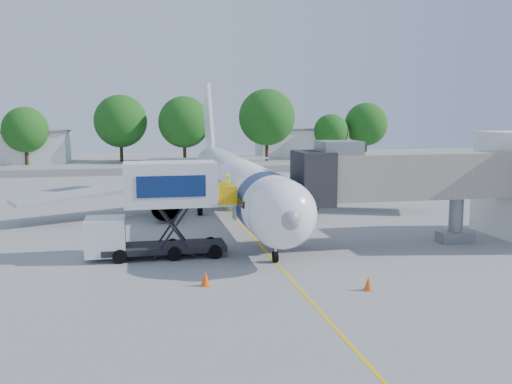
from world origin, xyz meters
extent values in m
plane|color=#9C9C99|center=(0.00, 0.00, 0.00)|extent=(160.00, 160.00, 0.00)
cube|color=yellow|center=(0.00, 0.00, 0.01)|extent=(0.15, 70.00, 0.01)
cube|color=#59595B|center=(0.00, 42.00, 0.00)|extent=(120.00, 10.00, 0.01)
cylinder|color=white|center=(0.00, 3.00, 3.00)|extent=(3.70, 28.00, 3.70)
sphere|color=white|center=(0.00, -11.00, 3.00)|extent=(3.70, 3.70, 3.70)
sphere|color=gray|center=(0.00, -12.55, 3.00)|extent=(1.10, 1.10, 1.10)
cone|color=white|center=(0.00, 20.00, 3.00)|extent=(3.70, 6.00, 3.70)
cube|color=white|center=(0.00, 21.00, 7.20)|extent=(0.35, 7.26, 8.29)
cube|color=#AAADAF|center=(9.00, 6.50, 2.30)|extent=(16.17, 9.32, 1.42)
cube|color=#AAADAF|center=(-9.00, 6.50, 2.30)|extent=(16.17, 9.32, 1.42)
cylinder|color=#999BA0|center=(5.50, 4.50, 1.30)|extent=(2.10, 3.60, 2.10)
cylinder|color=#999BA0|center=(-5.50, 4.50, 1.30)|extent=(2.10, 3.60, 2.10)
cube|color=black|center=(0.00, -11.30, 3.45)|extent=(2.60, 1.39, 0.81)
cylinder|color=navy|center=(0.00, -8.00, 3.00)|extent=(3.73, 2.00, 3.73)
cylinder|color=silver|center=(0.00, -9.50, 0.75)|extent=(0.16, 0.16, 1.50)
cylinder|color=black|center=(0.00, -9.50, 0.32)|extent=(0.25, 0.64, 0.64)
cylinder|color=black|center=(2.60, 6.00, 0.45)|extent=(0.35, 0.90, 0.90)
cylinder|color=black|center=(-2.60, 6.00, 0.45)|extent=(0.35, 0.90, 0.90)
cube|color=#A69C8E|center=(9.00, -7.00, 4.40)|extent=(13.60, 2.60, 2.80)
cube|color=black|center=(2.90, -7.00, 4.40)|extent=(2.00, 3.20, 3.20)
cube|color=slate|center=(4.50, -7.00, 6.20)|extent=(2.40, 2.40, 0.80)
cylinder|color=slate|center=(12.50, -7.00, 1.50)|extent=(0.90, 0.90, 3.00)
cube|color=slate|center=(12.50, -7.00, 0.35)|extent=(2.20, 1.20, 0.70)
cylinder|color=black|center=(11.60, -7.00, 0.35)|extent=(0.30, 0.70, 0.70)
cylinder|color=black|center=(13.40, -7.00, 0.35)|extent=(0.30, 0.70, 0.70)
cube|color=black|center=(-6.00, -7.00, 0.55)|extent=(7.00, 2.30, 0.35)
cube|color=silver|center=(-9.30, -7.00, 1.35)|extent=(2.20, 2.20, 2.10)
cube|color=black|center=(-9.30, -7.00, 1.80)|extent=(1.90, 2.10, 0.70)
cube|color=silver|center=(-5.60, -7.00, 4.25)|extent=(5.20, 2.40, 2.50)
cube|color=navy|center=(-5.60, -8.22, 4.25)|extent=(3.80, 0.04, 1.20)
cube|color=silver|center=(-2.45, -7.00, 3.05)|extent=(1.10, 2.20, 0.10)
cube|color=yellow|center=(-2.45, -8.05, 3.60)|extent=(1.10, 0.06, 1.10)
cube|color=yellow|center=(-2.45, -5.95, 3.60)|extent=(1.10, 0.06, 1.10)
cylinder|color=black|center=(-3.20, -8.05, 0.40)|extent=(0.80, 0.25, 0.80)
cylinder|color=black|center=(-3.20, -5.95, 0.40)|extent=(0.80, 0.25, 0.80)
cylinder|color=black|center=(-8.50, -8.05, 0.40)|extent=(0.80, 0.25, 0.80)
cylinder|color=black|center=(-8.50, -5.95, 0.40)|extent=(0.80, 0.25, 0.80)
imported|color=#DFF119|center=(-2.25, -7.00, 3.93)|extent=(0.54, 0.69, 1.66)
cube|color=silver|center=(-0.53, -16.03, 0.70)|extent=(3.84, 2.61, 1.40)
cube|color=navy|center=(-0.53, -16.03, 1.15)|extent=(2.36, 2.14, 0.35)
cylinder|color=black|center=(-1.72, -17.05, 0.35)|extent=(0.74, 0.41, 0.70)
cylinder|color=black|center=(-2.07, -15.69, 0.35)|extent=(0.74, 0.41, 0.70)
cylinder|color=black|center=(1.00, -16.36, 0.35)|extent=(0.74, 0.41, 0.70)
cylinder|color=black|center=(0.65, -15.00, 0.35)|extent=(0.74, 0.41, 0.70)
cone|color=#FF550D|center=(3.11, -15.30, 0.33)|extent=(0.42, 0.42, 0.67)
cube|color=#FF550D|center=(3.11, -15.30, 0.02)|extent=(0.38, 0.38, 0.04)
cone|color=#FF550D|center=(-4.32, -13.06, 0.36)|extent=(0.45, 0.45, 0.71)
cube|color=#FF550D|center=(-4.32, -13.06, 0.02)|extent=(0.41, 0.41, 0.04)
cube|color=silver|center=(-28.00, 60.00, 2.50)|extent=(18.00, 8.00, 5.00)
cube|color=slate|center=(-28.00, 60.00, 5.15)|extent=(18.40, 8.40, 0.30)
cube|color=silver|center=(22.00, 62.00, 2.50)|extent=(16.00, 7.00, 5.00)
cube|color=slate|center=(22.00, 62.00, 5.15)|extent=(16.40, 7.40, 0.30)
cylinder|color=#382314|center=(-24.89, 55.96, 1.61)|extent=(0.56, 0.56, 3.22)
sphere|color=#1E4E14|center=(-24.89, 55.96, 5.54)|extent=(7.15, 7.15, 7.15)
cylinder|color=#382314|center=(-10.29, 58.50, 1.97)|extent=(0.56, 0.56, 3.95)
sphere|color=#1E4E14|center=(-10.29, 58.50, 6.79)|extent=(8.77, 8.77, 8.77)
cylinder|color=#382314|center=(0.09, 56.16, 1.93)|extent=(0.56, 0.56, 3.85)
sphere|color=#1E4E14|center=(0.09, 56.16, 6.64)|extent=(8.57, 8.57, 8.57)
cylinder|color=#382314|center=(14.05, 55.64, 2.16)|extent=(0.56, 0.56, 4.31)
sphere|color=#1E4E14|center=(14.05, 55.64, 7.43)|extent=(9.59, 9.59, 9.59)
cylinder|color=#382314|center=(26.50, 58.41, 1.41)|extent=(0.56, 0.56, 2.81)
sphere|color=#1E4E14|center=(26.50, 58.41, 4.84)|extent=(6.25, 6.25, 6.25)
cylinder|color=#382314|center=(33.57, 59.41, 1.77)|extent=(0.56, 0.56, 3.53)
sphere|color=#1E4E14|center=(33.57, 59.41, 6.08)|extent=(7.85, 7.85, 7.85)
camera|label=1|loc=(-7.24, -39.64, 8.34)|focal=40.00mm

